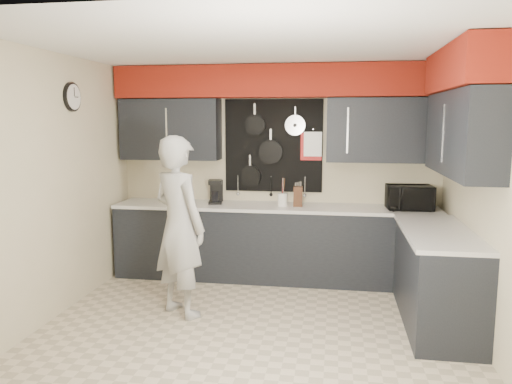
% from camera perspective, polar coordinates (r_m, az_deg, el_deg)
% --- Properties ---
extents(ground, '(4.00, 4.00, 0.00)m').
position_cam_1_polar(ground, '(4.92, -0.07, -15.06)').
color(ground, beige).
rests_on(ground, ground).
extents(back_wall_assembly, '(4.00, 0.36, 2.60)m').
position_cam_1_polar(back_wall_assembly, '(6.10, 2.43, 8.85)').
color(back_wall_assembly, beige).
rests_on(back_wall_assembly, ground).
extents(right_wall_assembly, '(0.36, 3.50, 2.60)m').
position_cam_1_polar(right_wall_assembly, '(4.86, 22.79, 7.56)').
color(right_wall_assembly, beige).
rests_on(right_wall_assembly, ground).
extents(left_wall_assembly, '(0.05, 3.50, 2.60)m').
position_cam_1_polar(left_wall_assembly, '(5.27, -21.99, 0.98)').
color(left_wall_assembly, beige).
rests_on(left_wall_assembly, ground).
extents(base_cabinets, '(3.95, 2.20, 0.92)m').
position_cam_1_polar(base_cabinets, '(5.79, 6.56, -6.70)').
color(base_cabinets, black).
rests_on(base_cabinets, ground).
extents(microwave, '(0.53, 0.38, 0.28)m').
position_cam_1_polar(microwave, '(6.00, 17.12, -0.61)').
color(microwave, black).
rests_on(microwave, base_cabinets).
extents(knife_block, '(0.11, 0.11, 0.24)m').
position_cam_1_polar(knife_block, '(5.98, 4.82, -0.51)').
color(knife_block, '#362311').
rests_on(knife_block, base_cabinets).
extents(utensil_crock, '(0.12, 0.12, 0.15)m').
position_cam_1_polar(utensil_crock, '(5.99, 3.05, -0.87)').
color(utensil_crock, white).
rests_on(utensil_crock, base_cabinets).
extents(coffee_maker, '(0.19, 0.22, 0.29)m').
position_cam_1_polar(coffee_maker, '(6.19, -4.63, 0.12)').
color(coffee_maker, black).
rests_on(coffee_maker, base_cabinets).
extents(person, '(0.79, 0.72, 1.80)m').
position_cam_1_polar(person, '(5.00, -8.78, -3.92)').
color(person, '#9C9C9A').
rests_on(person, ground).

